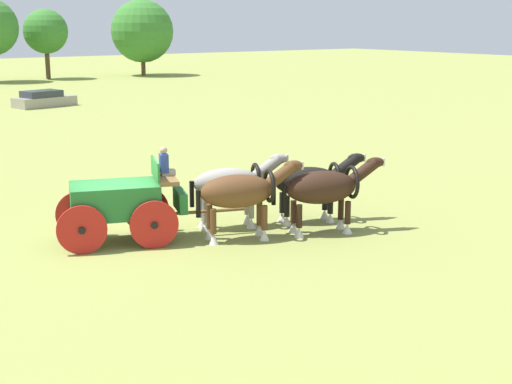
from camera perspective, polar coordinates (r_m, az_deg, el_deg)
The scene contains 9 objects.
ground_plane at distance 21.78m, azimuth -10.73°, elevation -3.84°, with size 220.00×220.00×0.00m, color olive.
show_wagon at distance 21.48m, azimuth -10.47°, elevation -0.73°, with size 5.52×2.87×2.69m.
draft_horse_rear_near at distance 22.60m, azimuth -1.94°, elevation 0.61°, with size 3.02×1.55×2.25m.
draft_horse_rear_off at distance 21.36m, azimuth -1.16°, elevation -0.05°, with size 3.13×1.65×2.28m.
draft_horse_lead_near at distance 23.34m, azimuth 4.28°, elevation 0.76°, with size 3.03×1.55×2.14m.
draft_horse_lead_off at distance 22.13m, azimuth 5.37°, elevation 0.28°, with size 3.16×1.68×2.24m.
parked_vehicle_e at distance 57.58m, azimuth -16.11°, elevation 6.89°, with size 4.80×2.88×1.22m.
tree_g at distance 85.09m, azimuth -15.98°, elevation 11.86°, with size 4.82×4.82×7.56m.
tree_h at distance 88.39m, azimuth -8.81°, elevation 12.21°, with size 7.22×7.22×8.72m.
Camera 1 is at (-8.45, -19.07, 6.27)m, focal length 51.66 mm.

